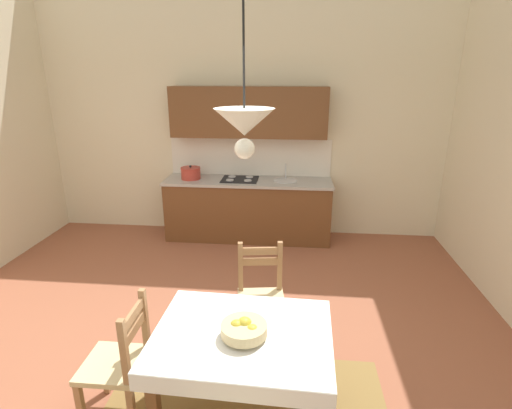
% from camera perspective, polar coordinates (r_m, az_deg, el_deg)
% --- Properties ---
extents(ground_plane, '(6.48, 6.56, 0.10)m').
position_cam_1_polar(ground_plane, '(3.78, -7.96, -21.49)').
color(ground_plane, '#99563D').
extents(wall_back, '(6.48, 0.12, 4.14)m').
position_cam_1_polar(wall_back, '(5.90, -1.94, 15.61)').
color(wall_back, beige).
rests_on(wall_back, ground_plane).
extents(kitchen_cabinetry, '(2.43, 0.63, 2.20)m').
position_cam_1_polar(kitchen_cabinetry, '(5.75, -1.18, 3.27)').
color(kitchen_cabinetry, brown).
rests_on(kitchen_cabinetry, ground_plane).
extents(dining_table, '(1.20, 0.95, 0.75)m').
position_cam_1_polar(dining_table, '(2.81, -1.97, -20.39)').
color(dining_table, brown).
rests_on(dining_table, ground_plane).
extents(dining_chair_tv_side, '(0.42, 0.42, 0.93)m').
position_cam_1_polar(dining_chair_tv_side, '(3.12, -19.20, -20.93)').
color(dining_chair_tv_side, '#D1BC89').
rests_on(dining_chair_tv_side, ground_plane).
extents(dining_chair_kitchen_side, '(0.47, 0.47, 0.93)m').
position_cam_1_polar(dining_chair_kitchen_side, '(3.65, 0.71, -13.43)').
color(dining_chair_kitchen_side, '#D1BC89').
rests_on(dining_chair_kitchen_side, ground_plane).
extents(fruit_bowl, '(0.30, 0.30, 0.12)m').
position_cam_1_polar(fruit_bowl, '(2.64, -1.76, -17.61)').
color(fruit_bowl, tan).
rests_on(fruit_bowl, dining_table).
extents(pendant_lamp, '(0.32, 0.32, 0.80)m').
position_cam_1_polar(pendant_lamp, '(2.09, -1.70, 11.60)').
color(pendant_lamp, black).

